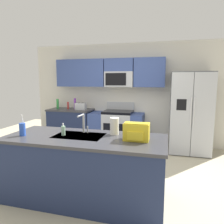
% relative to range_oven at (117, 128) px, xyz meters
% --- Properties ---
extents(ground_plane, '(9.00, 9.00, 0.00)m').
position_rel_range_oven_xyz_m(ground_plane, '(0.21, -1.80, -0.44)').
color(ground_plane, beige).
rests_on(ground_plane, ground).
extents(kitchen_wall_unit, '(5.20, 0.43, 2.60)m').
position_rel_range_oven_xyz_m(kitchen_wall_unit, '(0.07, 0.28, 1.03)').
color(kitchen_wall_unit, silver).
rests_on(kitchen_wall_unit, ground).
extents(back_counter, '(1.17, 0.63, 0.90)m').
position_rel_range_oven_xyz_m(back_counter, '(-1.27, -0.00, 0.01)').
color(back_counter, '#1E2A4D').
rests_on(back_counter, ground).
extents(range_oven, '(1.36, 0.61, 1.10)m').
position_rel_range_oven_xyz_m(range_oven, '(0.00, 0.00, 0.00)').
color(range_oven, '#B7BABF').
rests_on(range_oven, ground).
extents(refrigerator, '(0.90, 0.76, 1.85)m').
position_rel_range_oven_xyz_m(refrigerator, '(1.75, -0.07, 0.48)').
color(refrigerator, '#4C4F54').
rests_on(refrigerator, ground).
extents(island_counter, '(2.19, 0.91, 0.90)m').
position_rel_range_oven_xyz_m(island_counter, '(0.16, -2.53, 0.01)').
color(island_counter, '#1E2A4D').
rests_on(island_counter, ground).
extents(toaster, '(0.28, 0.16, 0.18)m').
position_rel_range_oven_xyz_m(toaster, '(-0.95, -0.05, 0.55)').
color(toaster, '#B7BABF').
rests_on(toaster, back_counter).
extents(pepper_mill, '(0.05, 0.05, 0.19)m').
position_rel_range_oven_xyz_m(pepper_mill, '(-1.34, -0.00, 0.55)').
color(pepper_mill, '#B2332D').
rests_on(pepper_mill, back_counter).
extents(bottle_green, '(0.07, 0.07, 0.26)m').
position_rel_range_oven_xyz_m(bottle_green, '(-1.66, 0.02, 0.59)').
color(bottle_green, green).
rests_on(bottle_green, back_counter).
extents(bottle_purple, '(0.06, 0.06, 0.29)m').
position_rel_range_oven_xyz_m(bottle_purple, '(-1.16, 0.05, 0.60)').
color(bottle_purple, purple).
rests_on(bottle_purple, back_counter).
extents(sink_faucet, '(0.09, 0.21, 0.28)m').
position_rel_range_oven_xyz_m(sink_faucet, '(0.07, -2.34, 0.62)').
color(sink_faucet, '#B7BABF').
rests_on(sink_faucet, island_counter).
extents(drink_cup_blue, '(0.08, 0.08, 0.30)m').
position_rel_range_oven_xyz_m(drink_cup_blue, '(-0.69, -2.69, 0.55)').
color(drink_cup_blue, blue).
rests_on(drink_cup_blue, island_counter).
extents(soap_dispenser, '(0.06, 0.06, 0.17)m').
position_rel_range_oven_xyz_m(soap_dispenser, '(-0.16, -2.52, 0.53)').
color(soap_dispenser, '#A5D8B2').
rests_on(soap_dispenser, island_counter).
extents(paper_towel_roll, '(0.12, 0.12, 0.24)m').
position_rel_range_oven_xyz_m(paper_towel_roll, '(0.52, -2.30, 0.58)').
color(paper_towel_roll, white).
rests_on(paper_towel_roll, island_counter).
extents(backpack, '(0.32, 0.22, 0.23)m').
position_rel_range_oven_xyz_m(backpack, '(0.86, -2.51, 0.57)').
color(backpack, yellow).
rests_on(backpack, island_counter).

